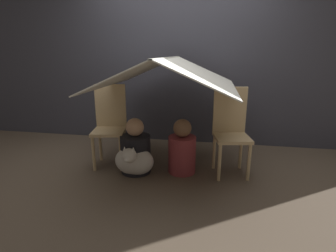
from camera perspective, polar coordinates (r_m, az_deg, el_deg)
The scene contains 8 objects.
ground_plane at distance 2.97m, azimuth -0.63°, elevation -10.86°, with size 8.80×8.80×0.00m, color brown.
wall_back at distance 3.91m, azimuth 2.88°, elevation 14.51°, with size 7.00×0.05×2.50m.
chair_left at distance 3.22m, azimuth -12.53°, elevation 0.72°, with size 0.43×0.43×0.97m.
chair_right at distance 2.99m, azimuth 13.51°, elevation -0.51°, with size 0.43×0.43×0.97m.
sheet_canopy at distance 2.84m, azimuth 0.00°, elevation 11.59°, with size 1.42×1.58×0.32m.
person_front at distance 3.00m, azimuth -7.06°, elevation -5.25°, with size 0.34×0.34×0.63m.
person_second at distance 2.98m, azimuth 3.07°, elevation -5.27°, with size 0.31×0.31×0.63m.
dog at distance 2.94m, azimuth -7.47°, elevation -7.44°, with size 0.44×0.40×0.39m.
Camera 1 is at (0.50, -2.61, 1.32)m, focal length 28.00 mm.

